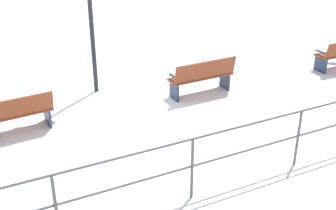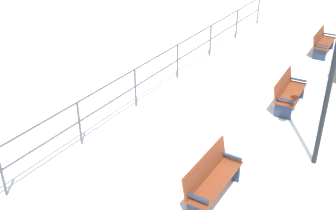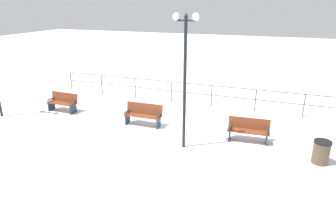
# 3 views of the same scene
# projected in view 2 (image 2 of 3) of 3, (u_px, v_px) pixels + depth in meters

# --- Properties ---
(ground_plane) EXTENTS (80.00, 80.00, 0.00)m
(ground_plane) POSITION_uv_depth(u_px,v_px,m) (252.00, 144.00, 10.16)
(ground_plane) COLOR white
(ground_plane) RESTS_ON ground
(bench_second) EXTENTS (0.55, 1.70, 0.96)m
(bench_second) POSITION_uv_depth(u_px,v_px,m) (212.00, 178.00, 8.23)
(bench_second) COLOR brown
(bench_second) RESTS_ON ground
(bench_third) EXTENTS (0.65, 1.62, 0.89)m
(bench_third) POSITION_uv_depth(u_px,v_px,m) (288.00, 92.00, 11.57)
(bench_third) COLOR brown
(bench_third) RESTS_ON ground
(bench_fourth) EXTENTS (0.59, 1.52, 0.83)m
(bench_fourth) POSITION_uv_depth(u_px,v_px,m) (323.00, 42.00, 15.04)
(bench_fourth) COLOR brown
(bench_fourth) RESTS_ON ground
(waterfront_railing) EXTENTS (0.05, 17.67, 1.14)m
(waterfront_railing) POSITION_uv_depth(u_px,v_px,m) (135.00, 81.00, 11.42)
(waterfront_railing) COLOR #4C5156
(waterfront_railing) RESTS_ON ground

